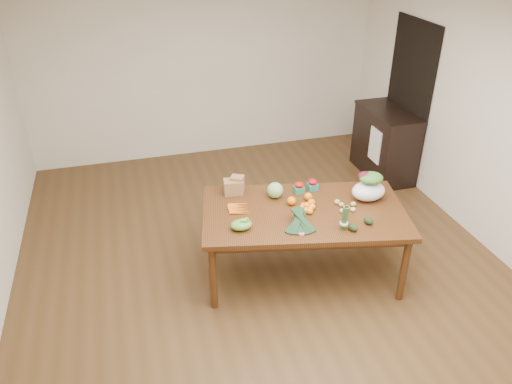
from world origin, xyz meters
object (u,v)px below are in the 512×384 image
object	(u,v)px
paper_bag	(233,185)
mandarin_cluster	(306,207)
kale_bunch	(300,222)
asparagus_bundle	(344,218)
salad_bag	(369,188)
dining_table	(303,242)
cabbage	(275,190)
cabinet	(385,143)

from	to	relation	value
paper_bag	mandarin_cluster	size ratio (longest dim) A/B	1.42
kale_bunch	asparagus_bundle	bearing A→B (deg)	-4.05
kale_bunch	salad_bag	xyz separation A→B (m)	(0.83, 0.32, 0.05)
dining_table	kale_bunch	xyz separation A→B (m)	(-0.15, -0.29, 0.45)
dining_table	mandarin_cluster	size ratio (longest dim) A/B	10.80
dining_table	salad_bag	world-z (taller)	salad_bag
asparagus_bundle	salad_bag	size ratio (longest dim) A/B	0.73
dining_table	asparagus_bundle	bearing A→B (deg)	-47.94
cabbage	dining_table	bearing A→B (deg)	-58.20
dining_table	paper_bag	xyz separation A→B (m)	(-0.58, 0.51, 0.47)
kale_bunch	mandarin_cluster	bearing A→B (deg)	71.06
cabinet	paper_bag	bearing A→B (deg)	-152.89
cabinet	salad_bag	bearing A→B (deg)	-124.12
dining_table	salad_bag	distance (m)	0.85
cabbage	asparagus_bundle	distance (m)	0.83
paper_bag	salad_bag	xyz separation A→B (m)	(1.26, -0.48, 0.04)
paper_bag	salad_bag	size ratio (longest dim) A/B	0.75
salad_bag	cabinet	bearing A→B (deg)	55.88
cabinet	salad_bag	world-z (taller)	salad_bag
cabinet	kale_bunch	size ratio (longest dim) A/B	2.55
cabinet	cabbage	world-z (taller)	cabinet
paper_bag	cabbage	bearing A→B (deg)	-26.82
mandarin_cluster	kale_bunch	bearing A→B (deg)	-121.15
cabbage	cabinet	bearing A→B (deg)	35.08
paper_bag	salad_bag	distance (m)	1.35
kale_bunch	paper_bag	bearing A→B (deg)	130.53
cabbage	asparagus_bundle	world-z (taller)	asparagus_bundle
cabinet	mandarin_cluster	distance (m)	2.58
paper_bag	cabbage	xyz separation A→B (m)	(0.38, -0.19, -0.01)
asparagus_bundle	paper_bag	bearing A→B (deg)	143.88
cabinet	paper_bag	xyz separation A→B (m)	(-2.44, -1.25, 0.37)
cabinet	kale_bunch	world-z (taller)	cabinet
paper_bag	mandarin_cluster	world-z (taller)	paper_bag
dining_table	kale_bunch	size ratio (longest dim) A/B	4.86
kale_bunch	asparagus_bundle	size ratio (longest dim) A/B	1.60
cabbage	salad_bag	size ratio (longest dim) A/B	0.47
cabinet	paper_bag	size ratio (longest dim) A/B	3.99
cabbage	asparagus_bundle	bearing A→B (deg)	-59.28
mandarin_cluster	salad_bag	xyz separation A→B (m)	(0.67, 0.04, 0.08)
cabinet	mandarin_cluster	xyz separation A→B (m)	(-1.84, -1.77, 0.33)
paper_bag	dining_table	bearing A→B (deg)	-41.36
cabbage	asparagus_bundle	size ratio (longest dim) A/B	0.65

